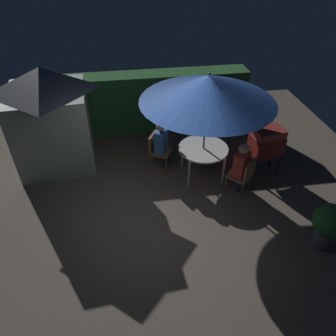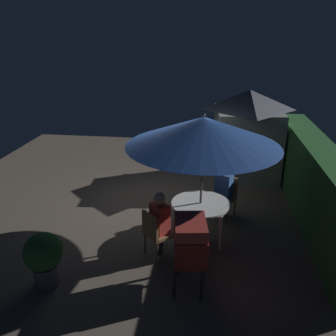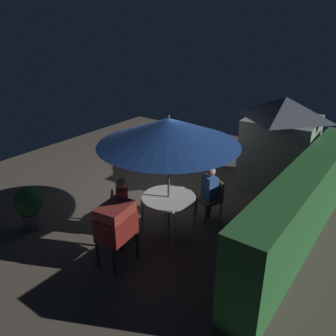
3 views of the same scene
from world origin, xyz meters
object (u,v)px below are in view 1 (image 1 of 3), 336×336
object	(u,v)px
bbq_grill	(267,142)
chair_far_side	(158,148)
patio_table	(203,150)
person_in_blue	(161,140)
chair_near_shed	(243,174)
patio_umbrella	(208,89)
person_in_red	(242,163)
potted_plant_by_shed	(329,224)
garden_shed	(51,117)

from	to	relation	value
bbq_grill	chair_far_side	size ratio (longest dim) A/B	1.33
patio_table	chair_far_side	size ratio (longest dim) A/B	1.27
patio_table	person_in_blue	size ratio (longest dim) A/B	0.91
chair_near_shed	person_in_blue	xyz separation A→B (m)	(-1.63, 1.23, 0.26)
patio_umbrella	person_in_red	xyz separation A→B (m)	(0.66, -0.70, -1.42)
patio_umbrella	person_in_red	world-z (taller)	patio_umbrella
patio_table	person_in_blue	world-z (taller)	person_in_blue
chair_near_shed	chair_far_side	world-z (taller)	same
patio_umbrella	bbq_grill	xyz separation A→B (m)	(1.46, -0.10, -1.35)
patio_table	patio_umbrella	xyz separation A→B (m)	(0.00, 0.00, 1.50)
patio_table	person_in_red	distance (m)	0.97
potted_plant_by_shed	person_in_red	size ratio (longest dim) A/B	0.75
patio_table	chair_far_side	xyz separation A→B (m)	(-0.99, 0.50, -0.18)
patio_table	patio_umbrella	world-z (taller)	patio_umbrella
patio_umbrella	chair_far_side	bearing A→B (deg)	152.98
chair_far_side	person_in_red	xyz separation A→B (m)	(1.65, -1.20, 0.26)
chair_far_side	bbq_grill	bearing A→B (deg)	-13.97
bbq_grill	potted_plant_by_shed	bearing A→B (deg)	-82.93
person_in_red	person_in_blue	distance (m)	1.96
garden_shed	person_in_red	world-z (taller)	garden_shed
bbq_grill	potted_plant_by_shed	distance (m)	2.33
potted_plant_by_shed	patio_umbrella	bearing A→B (deg)	125.97
bbq_grill	person_in_blue	xyz separation A→B (m)	(-2.37, 0.57, -0.06)
patio_umbrella	person_in_blue	xyz separation A→B (m)	(-0.91, 0.47, -1.42)
bbq_grill	chair_near_shed	size ratio (longest dim) A/B	1.33
potted_plant_by_shed	person_in_blue	bearing A→B (deg)	132.81
chair_far_side	person_in_red	bearing A→B (deg)	-36.10
patio_table	bbq_grill	xyz separation A→B (m)	(1.46, -0.10, 0.14)
garden_shed	chair_near_shed	bearing A→B (deg)	-24.38
patio_umbrella	patio_table	bearing A→B (deg)	180.00
patio_table	person_in_red	bearing A→B (deg)	-46.57
potted_plant_by_shed	person_in_blue	world-z (taller)	person_in_blue
chair_far_side	potted_plant_by_shed	size ratio (longest dim) A/B	0.95
patio_umbrella	bbq_grill	bearing A→B (deg)	-4.09
patio_umbrella	potted_plant_by_shed	distance (m)	3.39
patio_umbrella	potted_plant_by_shed	world-z (taller)	patio_umbrella
garden_shed	chair_far_side	xyz separation A→B (m)	(2.43, -0.61, -0.72)
garden_shed	patio_umbrella	world-z (taller)	patio_umbrella
chair_far_side	person_in_red	size ratio (longest dim) A/B	0.71
chair_far_side	potted_plant_by_shed	bearing A→B (deg)	-46.77
potted_plant_by_shed	person_in_blue	size ratio (longest dim) A/B	0.75
garden_shed	patio_umbrella	bearing A→B (deg)	-18.04
chair_near_shed	person_in_blue	world-z (taller)	person_in_blue
garden_shed	chair_near_shed	distance (m)	4.60
garden_shed	person_in_red	bearing A→B (deg)	-23.96
potted_plant_by_shed	patio_table	bearing A→B (deg)	125.97
garden_shed	person_in_blue	size ratio (longest dim) A/B	1.93
patio_table	bbq_grill	distance (m)	1.47
patio_umbrella	potted_plant_by_shed	xyz separation A→B (m)	(1.74, -2.40, -1.65)
patio_table	bbq_grill	world-z (taller)	bbq_grill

